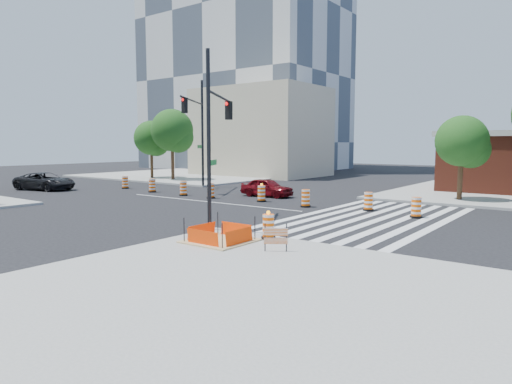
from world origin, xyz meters
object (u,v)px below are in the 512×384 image
at_px(dark_suv, 45,181).
at_px(signal_pole_nw, 197,122).
at_px(red_coupe, 267,187).
at_px(signal_pole_se, 216,125).

distance_m(dark_suv, signal_pole_nw, 13.02).
xyz_separation_m(red_coupe, dark_suv, (-16.87, -6.87, 0.05)).
distance_m(red_coupe, dark_suv, 18.21).
relative_size(red_coupe, signal_pole_nw, 0.43).
bearing_deg(signal_pole_nw, signal_pole_se, 16.27).
bearing_deg(red_coupe, signal_pole_nw, 80.85).
relative_size(dark_suv, signal_pole_nw, 0.57).
bearing_deg(signal_pole_se, dark_suv, 49.74).
distance_m(signal_pole_se, signal_pole_nw, 17.03).
xyz_separation_m(dark_suv, signal_pole_nw, (9.40, 7.71, 4.67)).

